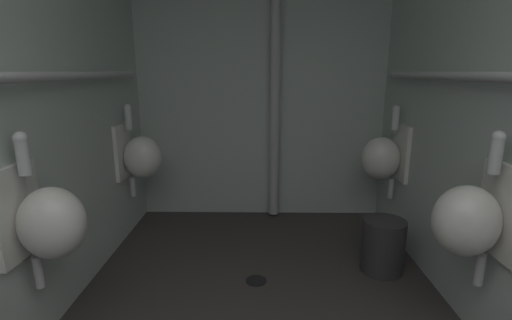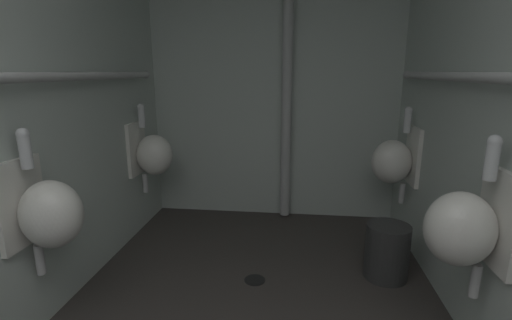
# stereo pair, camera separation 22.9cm
# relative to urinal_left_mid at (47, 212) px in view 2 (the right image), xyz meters

# --- Properties ---
(wall_back) EXTENTS (2.37, 0.06, 2.72)m
(wall_back) POSITION_rel_urinal_left_mid_xyz_m (0.98, 1.86, 0.67)
(wall_back) COLOR #B7C2BA
(wall_back) RESTS_ON ground
(urinal_left_mid) EXTENTS (0.32, 0.30, 0.76)m
(urinal_left_mid) POSITION_rel_urinal_left_mid_xyz_m (0.00, 0.00, 0.00)
(urinal_left_mid) COLOR silver
(urinal_left_far) EXTENTS (0.32, 0.30, 0.76)m
(urinal_left_far) POSITION_rel_urinal_left_mid_xyz_m (0.00, 1.31, 0.00)
(urinal_left_far) COLOR silver
(urinal_right_mid) EXTENTS (0.32, 0.30, 0.76)m
(urinal_right_mid) POSITION_rel_urinal_left_mid_xyz_m (1.95, 0.05, 0.00)
(urinal_right_mid) COLOR silver
(urinal_right_far) EXTENTS (0.32, 0.30, 0.76)m
(urinal_right_far) POSITION_rel_urinal_left_mid_xyz_m (1.95, 1.30, 0.00)
(urinal_right_far) COLOR silver
(supply_pipe_left) EXTENTS (0.06, 3.09, 0.06)m
(supply_pipe_left) POSITION_rel_urinal_left_mid_xyz_m (-0.09, 0.00, 0.64)
(supply_pipe_left) COLOR #B2B2B2
(standpipe_back_wall) EXTENTS (0.09, 0.09, 2.67)m
(standpipe_back_wall) POSITION_rel_urinal_left_mid_xyz_m (1.10, 1.75, 0.67)
(standpipe_back_wall) COLOR #B2B2B2
(standpipe_back_wall) RESTS_ON ground
(floor_drain) EXTENTS (0.14, 0.14, 0.01)m
(floor_drain) POSITION_rel_urinal_left_mid_xyz_m (0.95, 0.62, -0.68)
(floor_drain) COLOR black
(floor_drain) RESTS_ON ground
(waste_bin) EXTENTS (0.29, 0.29, 0.37)m
(waste_bin) POSITION_rel_urinal_left_mid_xyz_m (1.82, 0.77, -0.50)
(waste_bin) COLOR #2D2D2D
(waste_bin) RESTS_ON ground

